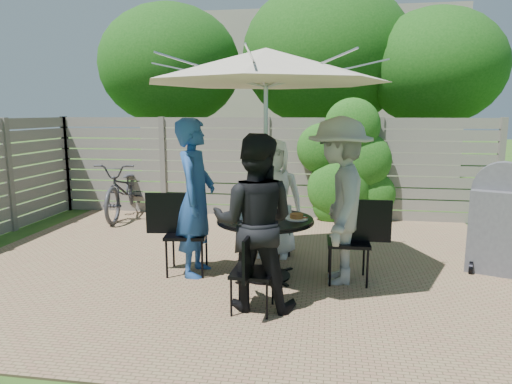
% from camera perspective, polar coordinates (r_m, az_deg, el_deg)
% --- Properties ---
extents(backyard_envelope, '(60.00, 60.00, 5.00)m').
position_cam_1_polar(backyard_envelope, '(15.60, 5.41, 12.39)').
color(backyard_envelope, '#2A551A').
rests_on(backyard_envelope, ground).
extents(patio_table, '(1.11, 1.11, 0.72)m').
position_cam_1_polar(patio_table, '(5.34, 1.18, -5.57)').
color(patio_table, black).
rests_on(patio_table, ground).
extents(umbrella, '(2.72, 2.72, 2.62)m').
position_cam_1_polar(umbrella, '(5.17, 1.26, 15.49)').
color(umbrella, silver).
rests_on(umbrella, ground).
extents(chair_back, '(0.51, 0.70, 0.94)m').
position_cam_1_polar(chair_back, '(6.32, 2.30, -5.19)').
color(chair_back, black).
rests_on(chair_back, ground).
extents(person_back, '(0.78, 0.51, 1.59)m').
position_cam_1_polar(person_back, '(6.07, 2.21, -0.84)').
color(person_back, white).
rests_on(person_back, ground).
extents(chair_left, '(0.75, 0.54, 1.00)m').
position_cam_1_polar(chair_left, '(5.60, -8.77, -7.14)').
color(chair_left, black).
rests_on(chair_left, ground).
extents(person_left, '(0.45, 0.69, 1.87)m').
position_cam_1_polar(person_left, '(5.41, -7.56, -0.77)').
color(person_left, '#214B92').
rests_on(person_left, ground).
extents(chair_front, '(0.41, 0.60, 0.82)m').
position_cam_1_polar(chair_front, '(4.52, -0.47, -11.97)').
color(chair_front, black).
rests_on(chair_front, ground).
extents(person_front, '(0.85, 0.66, 1.74)m').
position_cam_1_polar(person_front, '(4.45, -0.20, -3.88)').
color(person_front, black).
rests_on(person_front, ground).
extents(chair_right, '(0.71, 0.48, 0.97)m').
position_cam_1_polar(chair_right, '(5.37, 11.56, -8.06)').
color(chair_right, black).
rests_on(chair_right, ground).
extents(person_right, '(0.71, 1.23, 1.89)m').
position_cam_1_polar(person_right, '(5.20, 10.31, -1.16)').
color(person_right, '#989995').
rests_on(person_right, ground).
extents(plate_back, '(0.26, 0.26, 0.06)m').
position_cam_1_polar(plate_back, '(5.63, 1.67, -2.21)').
color(plate_back, white).
rests_on(plate_back, patio_table).
extents(plate_left, '(0.26, 0.26, 0.06)m').
position_cam_1_polar(plate_left, '(5.33, -2.65, -2.89)').
color(plate_left, white).
rests_on(plate_left, patio_table).
extents(plate_front, '(0.26, 0.26, 0.06)m').
position_cam_1_polar(plate_front, '(4.93, 0.64, -3.96)').
color(plate_front, white).
rests_on(plate_front, patio_table).
extents(plate_right, '(0.26, 0.26, 0.06)m').
position_cam_1_polar(plate_right, '(5.24, 5.10, -3.15)').
color(plate_right, white).
rests_on(plate_right, patio_table).
extents(glass_back, '(0.07, 0.07, 0.14)m').
position_cam_1_polar(glass_back, '(5.53, 0.46, -1.93)').
color(glass_back, silver).
rests_on(glass_back, patio_table).
extents(glass_left, '(0.07, 0.07, 0.14)m').
position_cam_1_polar(glass_left, '(5.21, -1.80, -2.70)').
color(glass_left, silver).
rests_on(glass_left, patio_table).
extents(glass_front, '(0.07, 0.07, 0.14)m').
position_cam_1_polar(glass_front, '(5.00, 1.99, -3.22)').
color(glass_front, silver).
rests_on(glass_front, patio_table).
extents(glass_right, '(0.07, 0.07, 0.14)m').
position_cam_1_polar(glass_right, '(5.34, 4.10, -2.39)').
color(glass_right, silver).
rests_on(glass_right, patio_table).
extents(syrup_jug, '(0.09, 0.09, 0.16)m').
position_cam_1_polar(syrup_jug, '(5.32, 0.62, -2.30)').
color(syrup_jug, '#59280C').
rests_on(syrup_jug, patio_table).
extents(coffee_cup, '(0.08, 0.08, 0.12)m').
position_cam_1_polar(coffee_cup, '(5.47, 2.53, -2.19)').
color(coffee_cup, '#C6B293').
rests_on(coffee_cup, patio_table).
extents(bicycle, '(0.93, 2.06, 1.04)m').
position_cam_1_polar(bicycle, '(8.81, -16.06, 0.34)').
color(bicycle, '#333338').
rests_on(bicycle, ground).
extents(bbq_grill, '(0.80, 0.71, 1.36)m').
position_cam_1_polar(bbq_grill, '(6.24, 28.18, -3.41)').
color(bbq_grill, '#5D5D62').
rests_on(bbq_grill, ground).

